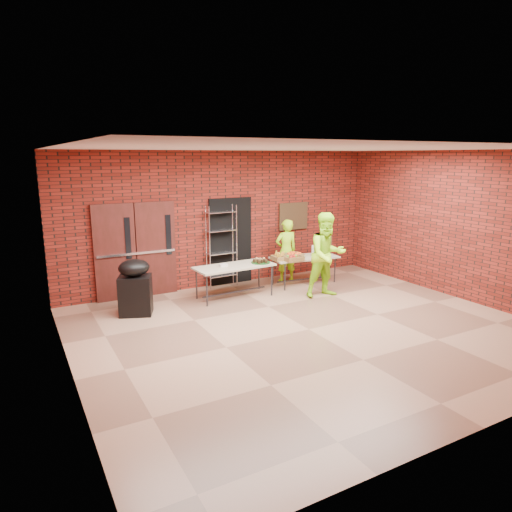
% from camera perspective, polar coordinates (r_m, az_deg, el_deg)
% --- Properties ---
extents(room, '(8.08, 7.08, 3.28)m').
position_cam_1_polar(room, '(7.98, 6.92, 1.66)').
color(room, brown).
rests_on(room, ground).
extents(double_doors, '(1.78, 0.12, 2.10)m').
position_cam_1_polar(double_doors, '(10.29, -14.75, 0.67)').
color(double_doors, '#4F1916').
rests_on(double_doors, room).
extents(dark_doorway, '(1.10, 0.06, 2.10)m').
position_cam_1_polar(dark_doorway, '(11.07, -3.19, 1.85)').
color(dark_doorway, black).
rests_on(dark_doorway, room).
extents(bronze_plaque, '(0.85, 0.04, 0.70)m').
position_cam_1_polar(bronze_plaque, '(11.86, 4.70, 4.98)').
color(bronze_plaque, '#432E1B').
rests_on(bronze_plaque, room).
extents(wire_rack, '(0.72, 0.26, 1.95)m').
position_cam_1_polar(wire_rack, '(10.83, -4.32, 1.21)').
color(wire_rack, silver).
rests_on(wire_rack, room).
extents(table_left, '(1.80, 0.82, 0.72)m').
position_cam_1_polar(table_left, '(10.02, -2.72, -1.53)').
color(table_left, tan).
rests_on(table_left, room).
extents(table_right, '(1.70, 0.84, 0.67)m').
position_cam_1_polar(table_right, '(11.16, 6.07, -0.37)').
color(table_right, tan).
rests_on(table_right, room).
extents(basket_bananas, '(0.42, 0.33, 0.13)m').
position_cam_1_polar(basket_bananas, '(10.77, 3.17, -0.18)').
color(basket_bananas, olive).
rests_on(basket_bananas, table_right).
extents(basket_oranges, '(0.44, 0.34, 0.14)m').
position_cam_1_polar(basket_oranges, '(10.98, 4.63, 0.06)').
color(basket_oranges, olive).
rests_on(basket_oranges, table_right).
extents(basket_apples, '(0.44, 0.34, 0.14)m').
position_cam_1_polar(basket_apples, '(10.71, 4.65, -0.25)').
color(basket_apples, olive).
rests_on(basket_apples, table_right).
extents(muffin_tray, '(0.43, 0.43, 0.11)m').
position_cam_1_polar(muffin_tray, '(10.23, 0.59, -0.60)').
color(muffin_tray, '#134815').
rests_on(muffin_tray, table_left).
extents(napkin_box, '(0.17, 0.11, 0.06)m').
position_cam_1_polar(napkin_box, '(9.94, -4.12, -1.15)').
color(napkin_box, silver).
rests_on(napkin_box, table_left).
extents(coffee_dispenser, '(0.34, 0.30, 0.45)m').
position_cam_1_polar(coffee_dispenser, '(11.55, 8.33, 1.42)').
color(coffee_dispenser, '#50361B').
rests_on(coffee_dispenser, table_right).
extents(cup_stack_front, '(0.08, 0.08, 0.25)m').
position_cam_1_polar(cup_stack_front, '(11.18, 7.40, 0.57)').
color(cup_stack_front, silver).
rests_on(cup_stack_front, table_right).
extents(cup_stack_mid, '(0.09, 0.09, 0.26)m').
position_cam_1_polar(cup_stack_mid, '(11.16, 8.27, 0.53)').
color(cup_stack_mid, silver).
rests_on(cup_stack_mid, table_right).
extents(cup_stack_back, '(0.09, 0.09, 0.26)m').
position_cam_1_polar(cup_stack_back, '(11.24, 7.18, 0.67)').
color(cup_stack_back, silver).
rests_on(cup_stack_back, table_right).
extents(covered_grill, '(0.76, 0.70, 1.11)m').
position_cam_1_polar(covered_grill, '(9.27, -14.87, -3.77)').
color(covered_grill, black).
rests_on(covered_grill, room).
extents(volunteer_woman, '(0.60, 0.43, 1.56)m').
position_cam_1_polar(volunteer_woman, '(11.32, 3.78, 0.69)').
color(volunteer_woman, '#A7F71B').
rests_on(volunteer_woman, room).
extents(volunteer_man, '(0.97, 0.79, 1.88)m').
position_cam_1_polar(volunteer_man, '(10.15, 8.86, 0.12)').
color(volunteer_man, '#A7F71B').
rests_on(volunteer_man, room).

